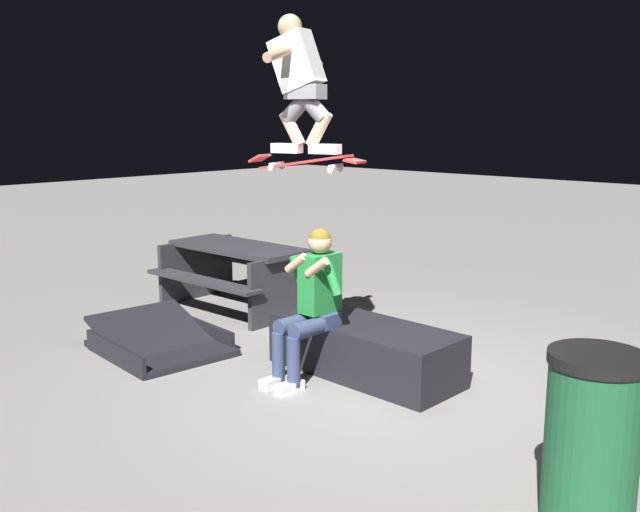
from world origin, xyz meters
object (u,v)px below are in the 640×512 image
(person_sitting_on_ledge, at_px, (311,298))
(kicker_ramp, at_px, (161,344))
(skater_airborne, at_px, (299,78))
(skateboard, at_px, (306,162))
(ledge_box_main, at_px, (365,349))
(picnic_table_back, at_px, (239,266))
(trash_bin, at_px, (592,442))

(person_sitting_on_ledge, xyz_separation_m, kicker_ramp, (1.55, 0.45, -0.64))
(skater_airborne, distance_m, kicker_ramp, 2.83)
(skateboard, relative_size, skater_airborne, 0.92)
(ledge_box_main, distance_m, skater_airborne, 2.35)
(ledge_box_main, relative_size, skater_airborne, 1.51)
(ledge_box_main, distance_m, picnic_table_back, 2.56)
(picnic_table_back, height_order, trash_bin, trash_bin)
(person_sitting_on_ledge, xyz_separation_m, trash_bin, (-2.63, 0.63, -0.21))
(trash_bin, bearing_deg, person_sitting_on_ledge, -13.51)
(ledge_box_main, bearing_deg, person_sitting_on_ledge, 56.17)
(skateboard, height_order, picnic_table_back, skateboard)
(person_sitting_on_ledge, relative_size, kicker_ramp, 0.96)
(ledge_box_main, relative_size, trash_bin, 1.70)
(kicker_ramp, height_order, trash_bin, trash_bin)
(ledge_box_main, relative_size, person_sitting_on_ledge, 1.32)
(skateboard, bearing_deg, person_sitting_on_ledge, 144.98)
(skater_airborne, height_order, trash_bin, skater_airborne)
(picnic_table_back, bearing_deg, kicker_ramp, 112.40)
(ledge_box_main, xyz_separation_m, trash_bin, (-2.37, 1.02, 0.28))
(skateboard, xyz_separation_m, picnic_table_back, (2.00, -0.96, -1.32))
(person_sitting_on_ledge, relative_size, picnic_table_back, 0.74)
(skater_airborne, relative_size, kicker_ramp, 0.84)
(skater_airborne, xyz_separation_m, trash_bin, (-2.87, 0.75, -2.01))
(ledge_box_main, bearing_deg, skateboard, 30.42)
(ledge_box_main, relative_size, skateboard, 1.63)
(picnic_table_back, xyz_separation_m, trash_bin, (-4.82, 1.72, 0.00))
(skateboard, bearing_deg, picnic_table_back, -25.65)
(person_sitting_on_ledge, xyz_separation_m, skateboard, (0.18, -0.13, 1.11))
(skateboard, xyz_separation_m, skater_airborne, (0.05, 0.02, 0.69))
(kicker_ramp, distance_m, trash_bin, 4.21)
(ledge_box_main, bearing_deg, trash_bin, 156.66)
(ledge_box_main, bearing_deg, picnic_table_back, -15.96)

